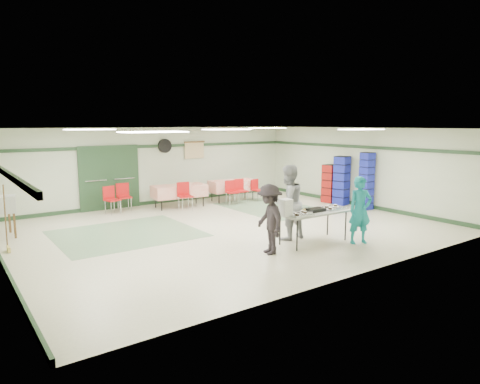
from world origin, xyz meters
TOP-DOWN VIEW (x-y plane):
  - floor at (0.00, 0.00)m, footprint 11.00×11.00m
  - ceiling at (0.00, 0.00)m, footprint 11.00×11.00m
  - wall_back at (0.00, 4.50)m, footprint 11.00×0.00m
  - wall_front at (0.00, -4.50)m, footprint 11.00×0.00m
  - wall_right at (5.50, 0.00)m, footprint 0.00×9.00m
  - trim_back at (0.00, 4.47)m, footprint 11.00×0.06m
  - baseboard_back at (0.00, 4.47)m, footprint 11.00×0.06m
  - baseboard_left at (-5.47, 0.00)m, footprint 0.06×9.00m
  - trim_right at (5.47, 0.00)m, footprint 0.06×9.00m
  - baseboard_right at (5.47, 0.00)m, footprint 0.06×9.00m
  - green_patch_a at (-2.50, 1.00)m, footprint 3.50×3.00m
  - green_patch_b at (2.80, 1.50)m, footprint 2.50×3.50m
  - double_door_left at (-2.20, 4.44)m, footprint 0.90×0.06m
  - double_door_right at (-1.25, 4.44)m, footprint 0.90×0.06m
  - door_frame at (-1.73, 4.42)m, footprint 2.00×0.03m
  - wall_fan at (0.30, 4.44)m, footprint 0.50×0.10m
  - scroll_banner at (1.50, 4.44)m, footprint 0.80×0.02m
  - serving_table at (0.88, -2.41)m, footprint 1.85×0.77m
  - sheet_tray_right at (1.50, -2.44)m, footprint 0.64×0.49m
  - sheet_tray_mid at (0.73, -2.32)m, footprint 0.64×0.49m
  - sheet_tray_left at (0.27, -2.55)m, footprint 0.56×0.43m
  - baking_pan at (0.91, -2.43)m, footprint 0.44×0.28m
  - foam_box_stack at (-0.02, -2.41)m, footprint 0.25×0.23m
  - volunteer_teal at (1.73, -3.09)m, footprint 0.68×0.57m
  - volunteer_grey at (0.58, -1.81)m, footprint 0.92×0.73m
  - volunteer_dark at (-0.56, -2.48)m, footprint 0.81×1.11m
  - dining_table_a at (2.51, 3.41)m, footprint 1.78×0.91m
  - dining_table_b at (0.31, 3.41)m, footprint 1.87×0.97m
  - chair_a at (2.45, 2.84)m, footprint 0.44×0.44m
  - chair_b at (2.06, 2.84)m, footprint 0.46×0.46m
  - chair_c at (3.18, 2.83)m, footprint 0.43×0.43m
  - chair_d at (0.20, 2.85)m, footprint 0.48×0.48m
  - chair_loose_a at (-1.48, 3.90)m, footprint 0.46×0.46m
  - chair_loose_b at (-1.97, 3.69)m, footprint 0.50×0.50m
  - crate_stack_blue_a at (5.15, 0.49)m, footprint 0.52×0.52m
  - crate_stack_red at (5.15, 1.06)m, footprint 0.50×0.50m
  - crate_stack_blue_b at (5.15, -0.57)m, footprint 0.38×0.38m
  - printer_table at (-5.15, 2.52)m, footprint 0.58×0.87m
  - office_printer at (-5.15, 1.82)m, footprint 0.56×0.51m
  - broom at (-5.23, 1.04)m, footprint 0.04×0.24m

SIDE VIEW (x-z plane):
  - floor at x=0.00m, z-range 0.00..0.00m
  - green_patch_a at x=-2.50m, z-range 0.00..0.01m
  - green_patch_b at x=2.80m, z-range 0.00..0.01m
  - baseboard_back at x=0.00m, z-range 0.00..0.12m
  - baseboard_left at x=-5.47m, z-range 0.00..0.12m
  - baseboard_right at x=5.47m, z-range 0.00..0.12m
  - chair_c at x=3.18m, z-range 0.09..0.89m
  - chair_b at x=2.06m, z-range 0.09..0.94m
  - chair_a at x=2.45m, z-range 0.10..0.96m
  - chair_loose_b at x=-1.97m, z-range 0.10..0.97m
  - chair_loose_a at x=-1.48m, z-range 0.10..1.01m
  - chair_d at x=0.20m, z-range 0.10..1.03m
  - dining_table_a at x=2.51m, z-range 0.19..0.95m
  - dining_table_b at x=0.31m, z-range 0.19..0.95m
  - printer_table at x=-5.15m, z-range 0.26..1.01m
  - crate_stack_red at x=5.15m, z-range 0.00..1.38m
  - serving_table at x=0.88m, z-range 0.34..1.10m
  - sheet_tray_right at x=1.50m, z-range 0.76..0.78m
  - sheet_tray_mid at x=0.73m, z-range 0.76..0.78m
  - sheet_tray_left at x=0.27m, z-range 0.76..0.78m
  - volunteer_dark at x=-0.56m, z-range 0.00..1.55m
  - broom at x=-5.23m, z-range 0.03..1.53m
  - baking_pan at x=0.91m, z-range 0.76..0.84m
  - volunteer_teal at x=1.73m, z-range 0.00..1.61m
  - crate_stack_blue_a at x=5.15m, z-range 0.00..1.71m
  - volunteer_grey at x=0.58m, z-range 0.00..1.85m
  - office_printer at x=-5.15m, z-range 0.75..1.14m
  - crate_stack_blue_b at x=5.15m, z-range 0.00..1.90m
  - foam_box_stack at x=-0.02m, z-range 0.76..1.15m
  - double_door_left at x=-2.20m, z-range 0.00..2.10m
  - double_door_right at x=-1.25m, z-range 0.00..2.10m
  - door_frame at x=-1.73m, z-range -0.02..2.12m
  - wall_back at x=0.00m, z-range -4.15..6.85m
  - wall_front at x=0.00m, z-range -4.15..6.85m
  - wall_right at x=5.50m, z-range -3.15..5.85m
  - scroll_banner at x=1.50m, z-range 1.55..2.15m
  - trim_back at x=0.00m, z-range 2.00..2.10m
  - trim_right at x=5.47m, z-range 2.00..2.10m
  - wall_fan at x=0.30m, z-range 1.80..2.30m
  - ceiling at x=0.00m, z-range 2.70..2.70m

